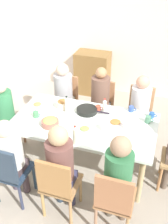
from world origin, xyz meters
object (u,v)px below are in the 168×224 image
dining_table (84,126)px  plate_1 (115,123)px  chair_0 (8,171)px  person_7 (118,177)px  person_5 (4,108)px  serving_pan (87,110)px  person_1 (61,163)px  cup_2 (131,109)px  cup_3 (105,127)px  person_6 (100,97)px  person_3 (140,104)px  chair_4 (66,99)px  cup_0 (36,114)px  plate_0 (37,105)px  chair_1 (58,184)px  cup_1 (148,119)px  chair_7 (115,199)px  bottle_0 (67,105)px  cup_4 (98,108)px  chair_5 (1,119)px  bottle_1 (75,135)px  cup_6 (152,115)px  side_cabinet (92,73)px  plate_2 (85,129)px  chair_6 (101,105)px  cup_5 (126,126)px  person_4 (63,91)px  chair_3 (139,111)px  bowl_0 (63,104)px  person_0 (10,153)px  bowl_1 (50,122)px

dining_table → plate_1: 0.43m
chair_0 → person_7: (1.27, 0.09, 0.24)m
person_5 → serving_pan: bearing=10.9°
person_1 → person_5: size_ratio=1.03×
cup_2 → cup_3: size_ratio=0.86×
person_6 → cup_3: person_6 is taller
person_3 → chair_4: 1.28m
chair_0 → cup_3: size_ratio=7.22×
cup_0 → plate_0: bearing=113.9°
chair_1 → person_7: (0.63, 0.09, 0.24)m
serving_pan → cup_1: (0.84, 0.01, 0.02)m
chair_7 → bottle_0: size_ratio=3.53×
plate_1 → cup_4: (-0.30, 0.24, 0.02)m
chair_5 → cup_0: chair_5 is taller
bottle_1 → person_6: bearing=92.1°
cup_6 → side_cabinet: size_ratio=0.12×
person_7 → cup_2: size_ratio=11.80×
person_1 → plate_2: size_ratio=5.76×
plate_2 → cup_1: cup_1 is taller
cup_2 → chair_7: bearing=-86.5°
bottle_1 → chair_6: bearing=92.0°
person_5 → cup_2: bearing=14.1°
person_1 → cup_5: bearing=56.4°
plate_0 → chair_5: bearing=-163.1°
cup_0 → person_4: bearing=89.0°
person_5 → cup_6: (2.08, 0.39, 0.07)m
person_5 → cup_2: person_5 is taller
chair_0 → chair_3: bearing=54.7°
chair_4 → person_6: 0.67m
chair_4 → person_6: (0.63, -0.09, 0.20)m
chair_0 → cup_4: bearing=59.0°
bowl_0 → cup_5: 0.97m
chair_0 → bottle_0: 1.15m
plate_0 → dining_table: bearing=-12.4°
person_3 → cup_0: (-1.28, -0.91, 0.11)m
dining_table → person_4: size_ratio=1.60×
person_6 → plate_1: person_6 is taller
cup_0 → chair_5: bearing=170.8°
chair_6 → person_7: person_7 is taller
person_0 → chair_3: person_0 is taller
chair_1 → chair_3: 1.90m
chair_3 → person_6: person_6 is taller
cup_6 → person_3: bearing=116.6°
person_3 → cup_4: size_ratio=10.65×
chair_6 → bowl_0: (-0.40, -0.65, 0.31)m
person_7 → cup_2: person_7 is taller
person_1 → bowl_1: (-0.39, 0.58, 0.07)m
person_0 → serving_pan: size_ratio=2.48×
bottle_0 → side_cabinet: 2.11m
chair_0 → cup_2: size_ratio=8.42×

